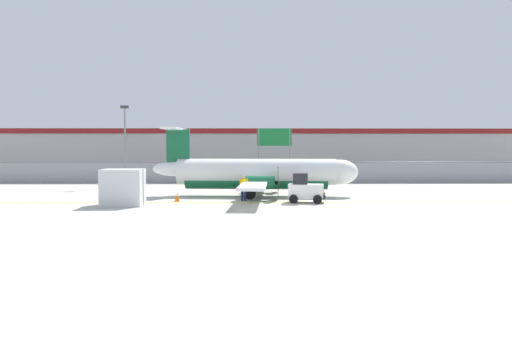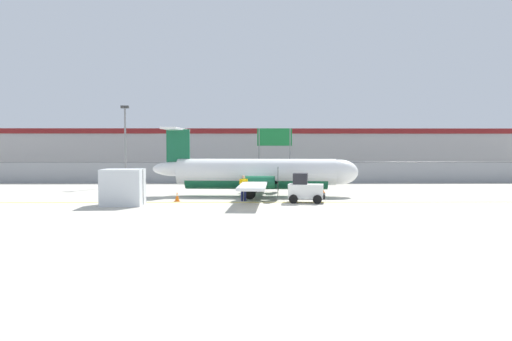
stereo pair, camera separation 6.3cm
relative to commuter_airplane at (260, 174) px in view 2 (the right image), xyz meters
The scene contains 18 objects.
ground_plane 4.21m from the commuter_airplane, 86.99° to the right, with size 140.00×140.00×0.01m.
perimeter_fence 12.12m from the commuter_airplane, 89.03° to the left, with size 98.00×0.10×2.10m.
parking_lot_strip 23.66m from the commuter_airplane, 89.50° to the left, with size 98.00×17.00×0.12m.
background_building 42.13m from the commuter_airplane, 89.72° to the left, with size 91.00×8.10×6.50m.
commuter_airplane is the anchor object (origin of this frame).
baggage_tug 4.96m from the commuter_airplane, 55.14° to the right, with size 2.49×1.72×1.88m.
ground_crew_worker 3.35m from the commuter_airplane, 110.22° to the right, with size 0.54×0.36×1.70m.
cargo_container 9.95m from the commuter_airplane, 148.35° to the right, with size 2.47×2.08×2.20m.
traffic_cone_near_left 5.58m from the commuter_airplane, 24.73° to the left, with size 0.36×0.36×0.64m.
traffic_cone_near_right 6.54m from the commuter_airplane, 148.55° to the right, with size 0.36×0.36×0.64m.
parked_car_0 24.23m from the commuter_airplane, 128.74° to the left, with size 4.35×2.34×1.58m.
parked_car_1 31.08m from the commuter_airplane, 106.64° to the left, with size 4.28×2.16×1.58m.
parked_car_2 28.08m from the commuter_airplane, 94.38° to the left, with size 4.25×2.09×1.58m.
parked_car_3 26.86m from the commuter_airplane, 83.84° to the left, with size 4.22×2.05×1.58m.
parked_car_4 30.50m from the commuter_airplane, 72.14° to the left, with size 4.32×2.25×1.58m.
parked_car_5 29.53m from the commuter_airplane, 63.44° to the left, with size 4.31×2.24×1.58m.
apron_light_pole 14.72m from the commuter_airplane, 145.59° to the left, with size 0.70×0.30×7.27m.
highway_sign 14.53m from the commuter_airplane, 82.72° to the left, with size 3.60×0.14×5.50m.
Camera 2 is at (-0.88, -27.09, 3.51)m, focal length 32.00 mm.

